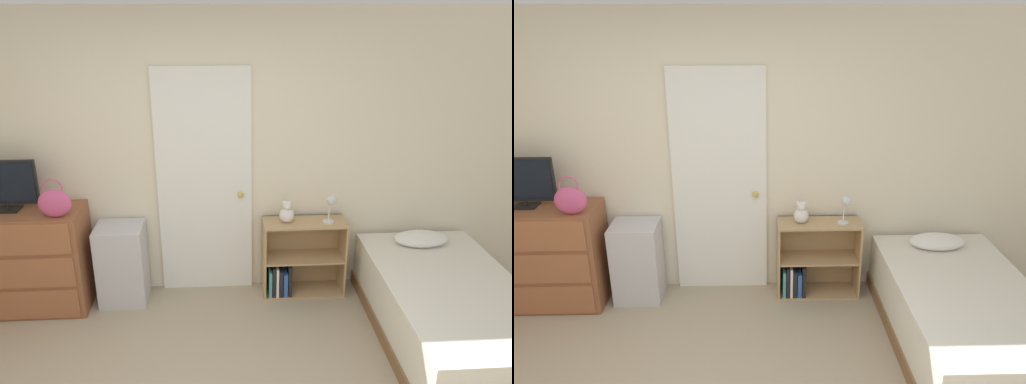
# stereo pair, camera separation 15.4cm
# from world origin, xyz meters

# --- Properties ---
(wall_back) EXTENTS (10.00, 0.06, 2.55)m
(wall_back) POSITION_xyz_m (0.00, 2.17, 1.27)
(wall_back) COLOR beige
(wall_back) RESTS_ON ground_plane
(door_closed) EXTENTS (0.84, 0.09, 2.08)m
(door_closed) POSITION_xyz_m (0.12, 2.12, 1.04)
(door_closed) COLOR white
(door_closed) RESTS_ON ground_plane
(dresser) EXTENTS (1.09, 0.48, 0.92)m
(dresser) POSITION_xyz_m (-1.47, 1.88, 0.46)
(dresser) COLOR brown
(dresser) RESTS_ON ground_plane
(tv) EXTENTS (0.55, 0.16, 0.44)m
(tv) POSITION_xyz_m (-1.53, 1.90, 1.15)
(tv) COLOR black
(tv) RESTS_ON dresser
(handbag) EXTENTS (0.27, 0.11, 0.33)m
(handbag) POSITION_xyz_m (-1.08, 1.73, 1.05)
(handbag) COLOR #C64C7F
(handbag) RESTS_ON dresser
(storage_bin) EXTENTS (0.41, 0.37, 0.73)m
(storage_bin) POSITION_xyz_m (-0.64, 1.93, 0.37)
(storage_bin) COLOR silver
(storage_bin) RESTS_ON ground_plane
(bookshelf) EXTENTS (0.75, 0.30, 0.72)m
(bookshelf) POSITION_xyz_m (0.93, 1.98, 0.29)
(bookshelf) COLOR tan
(bookshelf) RESTS_ON ground_plane
(teddy_bear) EXTENTS (0.13, 0.13, 0.20)m
(teddy_bear) POSITION_xyz_m (0.84, 1.97, 0.80)
(teddy_bear) COLOR silver
(teddy_bear) RESTS_ON bookshelf
(desk_lamp) EXTENTS (0.11, 0.11, 0.27)m
(desk_lamp) POSITION_xyz_m (1.23, 1.93, 0.90)
(desk_lamp) COLOR silver
(desk_lamp) RESTS_ON bookshelf
(bed) EXTENTS (1.08, 1.94, 0.63)m
(bed) POSITION_xyz_m (2.05, 1.16, 0.26)
(bed) COLOR brown
(bed) RESTS_ON ground_plane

